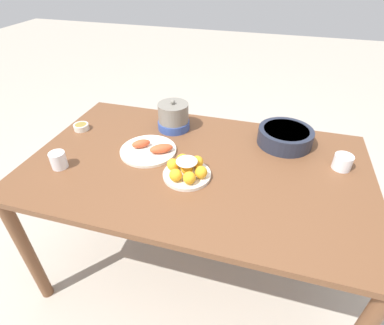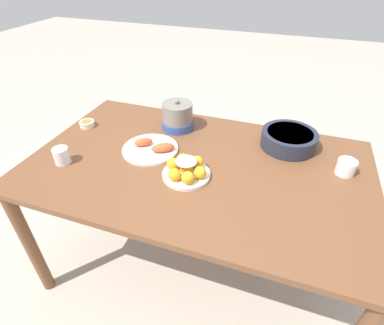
# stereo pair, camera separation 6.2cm
# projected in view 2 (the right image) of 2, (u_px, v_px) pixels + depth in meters

# --- Properties ---
(ground_plane) EXTENTS (12.00, 12.00, 0.00)m
(ground_plane) POSITION_uv_depth(u_px,v_px,m) (196.00, 261.00, 1.84)
(ground_plane) COLOR #B2A899
(dining_table) EXTENTS (1.57, 0.95, 0.75)m
(dining_table) POSITION_uv_depth(u_px,v_px,m) (197.00, 178.00, 1.45)
(dining_table) COLOR brown
(dining_table) RESTS_ON ground_plane
(cake_plate) EXTENTS (0.21, 0.21, 0.09)m
(cake_plate) POSITION_uv_depth(u_px,v_px,m) (186.00, 170.00, 1.30)
(cake_plate) COLOR silver
(cake_plate) RESTS_ON dining_table
(serving_bowl) EXTENTS (0.27, 0.27, 0.08)m
(serving_bowl) POSITION_uv_depth(u_px,v_px,m) (289.00, 139.00, 1.49)
(serving_bowl) COLOR #232838
(serving_bowl) RESTS_ON dining_table
(sauce_bowl) EXTENTS (0.08, 0.08, 0.03)m
(sauce_bowl) POSITION_uv_depth(u_px,v_px,m) (87.00, 124.00, 1.67)
(sauce_bowl) COLOR silver
(sauce_bowl) RESTS_ON dining_table
(seafood_platter) EXTENTS (0.28, 0.28, 0.06)m
(seafood_platter) POSITION_uv_depth(u_px,v_px,m) (152.00, 148.00, 1.48)
(seafood_platter) COLOR silver
(seafood_platter) RESTS_ON dining_table
(cup_near) EXTENTS (0.07, 0.07, 0.08)m
(cup_near) POSITION_uv_depth(u_px,v_px,m) (62.00, 156.00, 1.38)
(cup_near) COLOR white
(cup_near) RESTS_ON dining_table
(cup_far) EXTENTS (0.08, 0.08, 0.07)m
(cup_far) POSITION_uv_depth(u_px,v_px,m) (346.00, 167.00, 1.32)
(cup_far) COLOR white
(cup_far) RESTS_ON dining_table
(warming_pot) EXTENTS (0.17, 0.17, 0.17)m
(warming_pot) POSITION_uv_depth(u_px,v_px,m) (178.00, 116.00, 1.63)
(warming_pot) COLOR #334C99
(warming_pot) RESTS_ON dining_table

